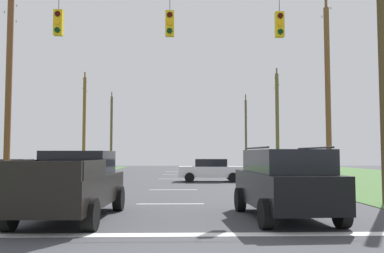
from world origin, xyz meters
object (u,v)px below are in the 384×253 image
at_px(distant_car_crossing_white, 211,170).
at_px(utility_pole_distant_right, 84,122).
at_px(pickup_truck, 73,185).
at_px(utility_pole_far_right, 277,121).
at_px(utility_pole_distant_left, 111,131).
at_px(utility_pole_far_left, 9,87).
at_px(utility_pole_near_left, 246,132).
at_px(utility_pole_mid_right, 328,94).
at_px(suv_black, 285,182).
at_px(distant_car_oncoming, 17,170).
at_px(overhead_signal_span, 169,82).

bearing_deg(distant_car_crossing_white, utility_pole_distant_right, 135.49).
height_order(pickup_truck, utility_pole_far_right, utility_pole_far_right).
relative_size(distant_car_crossing_white, utility_pole_distant_left, 0.43).
xyz_separation_m(pickup_truck, utility_pole_far_left, (-6.09, 10.22, 4.46)).
bearing_deg(utility_pole_near_left, utility_pole_mid_right, -90.54).
height_order(suv_black, distant_car_crossing_white, suv_black).
height_order(suv_black, distant_car_oncoming, suv_black).
xyz_separation_m(overhead_signal_span, utility_pole_distant_right, (-8.58, 23.97, 0.27)).
bearing_deg(pickup_truck, utility_pole_distant_right, 102.35).
distance_m(pickup_truck, utility_pole_distant_right, 27.93).
relative_size(pickup_truck, distant_car_oncoming, 1.25).
bearing_deg(utility_pole_mid_right, utility_pole_distant_left, 118.64).
relative_size(utility_pole_far_right, utility_pole_near_left, 1.00).
distance_m(overhead_signal_span, distant_car_oncoming, 16.83).
bearing_deg(suv_black, pickup_truck, 178.55).
relative_size(utility_pole_mid_right, utility_pole_far_left, 0.98).
relative_size(utility_pole_mid_right, utility_pole_distant_left, 1.07).
relative_size(overhead_signal_span, utility_pole_near_left, 1.64).
bearing_deg(pickup_truck, utility_pole_near_left, 74.90).
relative_size(suv_black, utility_pole_far_right, 0.50).
distance_m(pickup_truck, utility_pole_far_left, 12.71).
height_order(distant_car_oncoming, utility_pole_near_left, utility_pole_near_left).
relative_size(utility_pole_mid_right, utility_pole_near_left, 1.10).
relative_size(pickup_truck, distant_car_crossing_white, 1.25).
distance_m(distant_car_crossing_white, utility_pole_far_left, 13.52).
height_order(utility_pole_distant_right, utility_pole_distant_left, utility_pole_distant_left).
bearing_deg(distant_car_oncoming, distant_car_crossing_white, 1.69).
relative_size(pickup_truck, utility_pole_far_right, 0.55).
height_order(pickup_truck, utility_pole_mid_right, utility_pole_mid_right).
bearing_deg(utility_pole_distant_left, distant_car_crossing_white, -67.75).
bearing_deg(distant_car_oncoming, utility_pole_near_left, 55.11).
height_order(utility_pole_mid_right, utility_pole_far_left, utility_pole_far_left).
height_order(distant_car_crossing_white, utility_pole_distant_right, utility_pole_distant_right).
xyz_separation_m(overhead_signal_span, distant_car_crossing_white, (2.45, 13.11, -3.72)).
height_order(utility_pole_mid_right, utility_pole_far_right, utility_pole_mid_right).
bearing_deg(utility_pole_far_right, distant_car_oncoming, -151.90).
relative_size(suv_black, distant_car_crossing_white, 1.12).
distance_m(utility_pole_far_left, utility_pole_distant_left, 33.46).
bearing_deg(pickup_truck, utility_pole_mid_right, 44.76).
bearing_deg(utility_pole_distant_left, distant_car_oncoming, -93.21).
height_order(suv_black, utility_pole_far_right, utility_pole_far_right).
bearing_deg(suv_black, distant_car_oncoming, 130.80).
xyz_separation_m(pickup_truck, distant_car_oncoming, (-7.69, 15.80, -0.18)).
relative_size(distant_car_oncoming, utility_pole_far_left, 0.40).
height_order(distant_car_oncoming, utility_pole_distant_right, utility_pole_distant_right).
distance_m(overhead_signal_span, utility_pole_distant_right, 25.46).
xyz_separation_m(suv_black, distant_car_oncoming, (-13.77, 15.95, -0.27)).
bearing_deg(overhead_signal_span, distant_car_crossing_white, 79.40).
xyz_separation_m(suv_black, utility_pole_distant_right, (-12.00, 27.18, 3.72)).
height_order(pickup_truck, distant_car_oncoming, pickup_truck).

